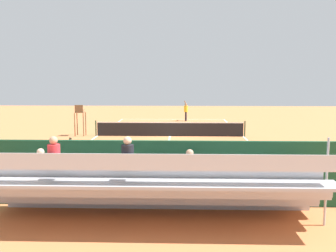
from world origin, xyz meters
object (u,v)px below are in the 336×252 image
(courtside_bench, at_px, (220,181))
(tennis_ball_near, at_px, (160,125))
(tennis_net, at_px, (170,129))
(tennis_racket, at_px, (176,120))
(equipment_bag, at_px, (160,193))
(tennis_ball_far, at_px, (199,123))
(bleacher_stand, at_px, (152,188))
(tennis_player, at_px, (186,110))
(umpire_chair, at_px, (80,117))
(line_judge, at_px, (68,165))

(courtside_bench, height_order, tennis_ball_near, courtside_bench)
(tennis_net, xyz_separation_m, tennis_racket, (-0.29, -10.10, -0.49))
(equipment_bag, bearing_deg, tennis_ball_far, -96.40)
(bleacher_stand, distance_m, tennis_racket, 25.49)
(tennis_racket, bearing_deg, tennis_player, 151.06)
(umpire_chair, bearing_deg, tennis_ball_far, -137.47)
(equipment_bag, height_order, tennis_ball_far, equipment_bag)
(line_judge, bearing_deg, bleacher_stand, 143.11)
(bleacher_stand, relative_size, line_judge, 4.70)
(umpire_chair, bearing_deg, tennis_ball_near, -129.55)
(line_judge, bearing_deg, umpire_chair, -76.44)
(courtside_bench, bearing_deg, umpire_chair, -58.40)
(line_judge, bearing_deg, tennis_racket, -98.10)
(tennis_ball_near, xyz_separation_m, line_judge, (2.04, 19.49, 0.98))
(bleacher_stand, bearing_deg, tennis_ball_near, -87.58)
(umpire_chair, bearing_deg, tennis_player, -127.97)
(equipment_bag, xyz_separation_m, tennis_racket, (-0.26, -23.50, -0.16))
(equipment_bag, bearing_deg, tennis_racket, -90.63)
(bleacher_stand, bearing_deg, umpire_chair, -68.27)
(bleacher_stand, relative_size, tennis_ball_near, 137.27)
(tennis_net, xyz_separation_m, courtside_bench, (-1.98, 13.27, 0.06))
(equipment_bag, height_order, tennis_racket, equipment_bag)
(equipment_bag, relative_size, line_judge, 0.47)
(courtside_bench, relative_size, equipment_bag, 2.00)
(tennis_ball_near, bearing_deg, tennis_ball_far, -154.94)
(tennis_net, bearing_deg, line_judge, 77.05)
(tennis_ball_far, bearing_deg, tennis_player, -54.16)
(tennis_racket, distance_m, tennis_ball_far, 3.04)
(tennis_ball_far, bearing_deg, tennis_ball_near, 25.06)
(tennis_player, bearing_deg, tennis_net, 82.58)
(equipment_bag, bearing_deg, tennis_player, -93.03)
(equipment_bag, distance_m, tennis_ball_near, 19.77)
(courtside_bench, relative_size, tennis_ball_near, 27.27)
(courtside_bench, bearing_deg, equipment_bag, 3.76)
(courtside_bench, height_order, tennis_ball_far, courtside_bench)
(tennis_player, height_order, tennis_racket, tennis_player)
(bleacher_stand, bearing_deg, tennis_ball_far, -96.09)
(tennis_player, relative_size, tennis_ball_far, 29.18)
(tennis_player, bearing_deg, line_judge, 79.36)
(courtside_bench, distance_m, equipment_bag, 2.00)
(bleacher_stand, bearing_deg, line_judge, -36.89)
(umpire_chair, bearing_deg, equipment_bag, 114.88)
(courtside_bench, distance_m, tennis_ball_near, 19.85)
(courtside_bench, xyz_separation_m, line_judge, (5.01, -0.12, 0.46))
(tennis_racket, xyz_separation_m, line_judge, (3.31, 23.25, 1.00))
(tennis_net, height_order, bleacher_stand, bleacher_stand)
(tennis_racket, bearing_deg, line_judge, 81.90)
(tennis_racket, relative_size, line_judge, 0.28)
(bleacher_stand, relative_size, tennis_player, 4.70)
(courtside_bench, distance_m, tennis_player, 22.86)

